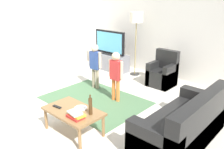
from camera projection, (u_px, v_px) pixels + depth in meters
The scene contains 16 objects.
ground at pixel (92, 113), 4.66m from camera, with size 7.80×7.80×0.00m, color beige.
wall_back at pixel (172, 29), 6.31m from camera, with size 6.00×0.12×2.70m, color silver.
wall_left at pixel (12, 30), 6.13m from camera, with size 0.12×6.00×2.70m, color silver.
area_rug at pixel (95, 100), 5.20m from camera, with size 2.20×1.60×0.01m, color #4C724C.
tv_stand at pixel (110, 62), 7.22m from camera, with size 1.20×0.44×0.50m.
tv at pixel (110, 43), 7.01m from camera, with size 1.10×0.28×0.71m.
couch at pixel (186, 126), 3.64m from camera, with size 0.80×1.80×0.86m.
armchair at pixel (163, 74), 5.98m from camera, with size 0.60×0.60×0.90m.
floor_lamp at pixel (136, 21), 6.36m from camera, with size 0.36×0.36×1.78m.
child_near_tv at pixel (95, 62), 5.66m from camera, with size 0.37×0.18×1.11m.
child_center at pixel (116, 72), 4.98m from camera, with size 0.37×0.18×1.09m.
coffee_table at pixel (73, 113), 3.88m from camera, with size 1.00×0.60×0.42m.
book_stack at pixel (76, 115), 3.62m from camera, with size 0.29×0.21×0.10m.
bottle at pixel (90, 106), 3.68m from camera, with size 0.06×0.06×0.34m.
tv_remote at pixel (57, 107), 3.96m from camera, with size 0.17×0.05×0.02m, color black.
plate at pixel (81, 108), 3.91m from camera, with size 0.22×0.22×0.02m.
Camera 1 is at (3.10, -2.79, 2.24)m, focal length 37.55 mm.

